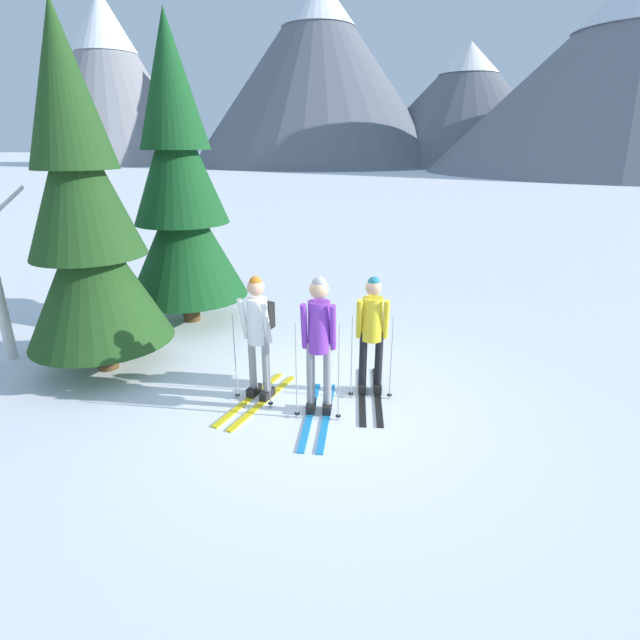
{
  "coord_description": "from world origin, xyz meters",
  "views": [
    {
      "loc": [
        0.77,
        -5.99,
        3.38
      ],
      "look_at": [
        0.06,
        0.37,
        1.05
      ],
      "focal_mm": 27.23,
      "sensor_mm": 36.0,
      "label": 1
    }
  ],
  "objects_px": {
    "skier_in_white": "(258,331)",
    "pine_tree_mid": "(85,219)",
    "pine_tree_near": "(180,192)",
    "birch_tree_tall": "(75,227)",
    "skier_in_yellow": "(372,329)",
    "skier_in_purple": "(319,337)"
  },
  "relations": [
    {
      "from": "skier_in_white",
      "to": "skier_in_purple",
      "type": "height_order",
      "value": "skier_in_purple"
    },
    {
      "from": "pine_tree_mid",
      "to": "skier_in_white",
      "type": "bearing_deg",
      "value": -13.99
    },
    {
      "from": "skier_in_yellow",
      "to": "pine_tree_near",
      "type": "bearing_deg",
      "value": 143.94
    },
    {
      "from": "skier_in_white",
      "to": "pine_tree_mid",
      "type": "bearing_deg",
      "value": 166.01
    },
    {
      "from": "skier_in_purple",
      "to": "pine_tree_mid",
      "type": "relative_size",
      "value": 0.36
    },
    {
      "from": "skier_in_yellow",
      "to": "birch_tree_tall",
      "type": "bearing_deg",
      "value": 153.35
    },
    {
      "from": "skier_in_purple",
      "to": "skier_in_yellow",
      "type": "distance_m",
      "value": 0.92
    },
    {
      "from": "skier_in_white",
      "to": "skier_in_yellow",
      "type": "bearing_deg",
      "value": 12.05
    },
    {
      "from": "pine_tree_mid",
      "to": "birch_tree_tall",
      "type": "relative_size",
      "value": 1.5
    },
    {
      "from": "skier_in_white",
      "to": "pine_tree_mid",
      "type": "height_order",
      "value": "pine_tree_mid"
    },
    {
      "from": "skier_in_white",
      "to": "pine_tree_mid",
      "type": "xyz_separation_m",
      "value": [
        -2.64,
        0.66,
        1.35
      ]
    },
    {
      "from": "pine_tree_mid",
      "to": "birch_tree_tall",
      "type": "bearing_deg",
      "value": 125.47
    },
    {
      "from": "skier_in_white",
      "to": "skier_in_yellow",
      "type": "distance_m",
      "value": 1.56
    },
    {
      "from": "skier_in_white",
      "to": "skier_in_purple",
      "type": "relative_size",
      "value": 0.95
    },
    {
      "from": "skier_in_yellow",
      "to": "pine_tree_mid",
      "type": "bearing_deg",
      "value": 175.45
    },
    {
      "from": "pine_tree_near",
      "to": "pine_tree_mid",
      "type": "xyz_separation_m",
      "value": [
        -0.53,
        -2.32,
        -0.18
      ]
    },
    {
      "from": "skier_in_yellow",
      "to": "pine_tree_mid",
      "type": "distance_m",
      "value": 4.4
    },
    {
      "from": "pine_tree_near",
      "to": "pine_tree_mid",
      "type": "bearing_deg",
      "value": -102.81
    },
    {
      "from": "skier_in_white",
      "to": "pine_tree_near",
      "type": "xyz_separation_m",
      "value": [
        -2.11,
        2.97,
        1.53
      ]
    },
    {
      "from": "skier_in_yellow",
      "to": "pine_tree_near",
      "type": "distance_m",
      "value": 4.76
    },
    {
      "from": "skier_in_white",
      "to": "skier_in_purple",
      "type": "xyz_separation_m",
      "value": [
        0.86,
        -0.3,
        0.07
      ]
    },
    {
      "from": "skier_in_white",
      "to": "birch_tree_tall",
      "type": "xyz_separation_m",
      "value": [
        -4.59,
        3.39,
        0.78
      ]
    }
  ]
}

